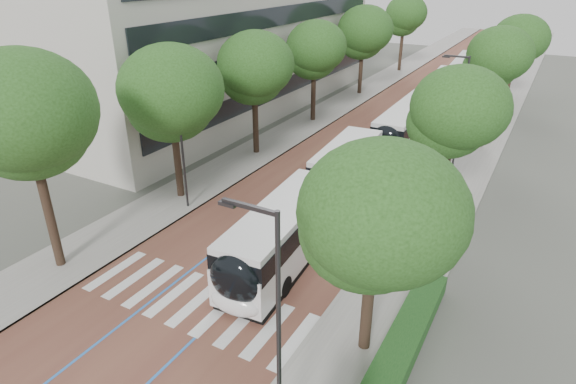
% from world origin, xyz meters
% --- Properties ---
extents(ground, '(160.00, 160.00, 0.00)m').
position_xyz_m(ground, '(0.00, 0.00, 0.00)').
color(ground, '#51544C').
rests_on(ground, ground).
extents(road, '(11.00, 140.00, 0.02)m').
position_xyz_m(road, '(0.00, 40.00, 0.01)').
color(road, brown).
rests_on(road, ground).
extents(sidewalk_left, '(4.00, 140.00, 0.12)m').
position_xyz_m(sidewalk_left, '(-7.50, 40.00, 0.06)').
color(sidewalk_left, gray).
rests_on(sidewalk_left, ground).
extents(sidewalk_right, '(4.00, 140.00, 0.12)m').
position_xyz_m(sidewalk_right, '(7.50, 40.00, 0.06)').
color(sidewalk_right, gray).
rests_on(sidewalk_right, ground).
extents(kerb_left, '(0.20, 140.00, 0.14)m').
position_xyz_m(kerb_left, '(-5.60, 40.00, 0.06)').
color(kerb_left, gray).
rests_on(kerb_left, ground).
extents(kerb_right, '(0.20, 140.00, 0.14)m').
position_xyz_m(kerb_right, '(5.60, 40.00, 0.06)').
color(kerb_right, gray).
rests_on(kerb_right, ground).
extents(zebra_crossing, '(10.55, 3.60, 0.01)m').
position_xyz_m(zebra_crossing, '(0.20, 1.00, 0.03)').
color(zebra_crossing, silver).
rests_on(zebra_crossing, ground).
extents(lane_line_left, '(0.12, 126.00, 0.01)m').
position_xyz_m(lane_line_left, '(-1.60, 40.00, 0.02)').
color(lane_line_left, blue).
rests_on(lane_line_left, road).
extents(lane_line_right, '(0.12, 126.00, 0.01)m').
position_xyz_m(lane_line_right, '(1.60, 40.00, 0.02)').
color(lane_line_right, blue).
rests_on(lane_line_right, road).
extents(office_building, '(18.11, 40.00, 14.00)m').
position_xyz_m(office_building, '(-19.47, 28.00, 7.00)').
color(office_building, '#BAB7AC').
rests_on(office_building, ground).
extents(streetlight_near, '(1.82, 0.20, 8.00)m').
position_xyz_m(streetlight_near, '(6.62, -3.00, 4.82)').
color(streetlight_near, '#2B2B2D').
rests_on(streetlight_near, sidewalk_right).
extents(streetlight_far, '(1.82, 0.20, 8.00)m').
position_xyz_m(streetlight_far, '(6.62, 22.00, 4.82)').
color(streetlight_far, '#2B2B2D').
rests_on(streetlight_far, sidewalk_right).
extents(lamp_post_left, '(0.14, 0.14, 8.00)m').
position_xyz_m(lamp_post_left, '(-6.10, 8.00, 4.12)').
color(lamp_post_left, '#2B2B2D').
rests_on(lamp_post_left, sidewalk_left).
extents(trees_left, '(6.14, 60.77, 10.04)m').
position_xyz_m(trees_left, '(-7.50, 23.34, 6.69)').
color(trees_left, black).
rests_on(trees_left, ground).
extents(trees_right, '(5.76, 47.69, 8.95)m').
position_xyz_m(trees_right, '(7.70, 21.50, 6.09)').
color(trees_right, black).
rests_on(trees_right, ground).
extents(lead_bus, '(3.79, 18.53, 3.20)m').
position_xyz_m(lead_bus, '(1.80, 9.37, 1.63)').
color(lead_bus, black).
rests_on(lead_bus, ground).
extents(bus_queued_0, '(2.69, 12.43, 3.20)m').
position_xyz_m(bus_queued_0, '(2.17, 25.67, 1.62)').
color(bus_queued_0, silver).
rests_on(bus_queued_0, ground).
extents(bus_queued_1, '(3.27, 12.53, 3.20)m').
position_xyz_m(bus_queued_1, '(1.92, 38.55, 1.62)').
color(bus_queued_1, silver).
rests_on(bus_queued_1, ground).
extents(bus_queued_2, '(3.29, 12.53, 3.20)m').
position_xyz_m(bus_queued_2, '(1.97, 50.61, 1.62)').
color(bus_queued_2, silver).
rests_on(bus_queued_2, ground).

